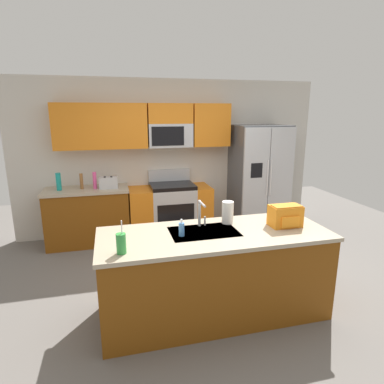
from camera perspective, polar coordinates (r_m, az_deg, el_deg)
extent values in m
plane|color=#66605B|center=(4.09, 2.40, -16.46)|extent=(9.00, 9.00, 0.00)
cube|color=beige|center=(5.67, -3.70, 6.15)|extent=(5.20, 0.10, 2.60)
cube|color=orange|center=(5.34, -19.69, 10.82)|extent=(0.70, 0.32, 0.70)
cube|color=orange|center=(5.32, -11.95, 11.32)|extent=(0.72, 0.32, 0.70)
cube|color=orange|center=(5.57, 3.21, 11.70)|extent=(0.62, 0.32, 0.70)
cube|color=#B7BABF|center=(5.41, -3.92, 9.92)|extent=(0.72, 0.32, 0.38)
cube|color=black|center=(5.24, -4.25, 9.78)|extent=(0.52, 0.01, 0.30)
cube|color=orange|center=(5.40, -3.99, 13.63)|extent=(0.72, 0.32, 0.32)
cube|color=brown|center=(5.44, -17.77, -4.25)|extent=(1.26, 0.60, 0.86)
cube|color=tan|center=(5.32, -18.13, 0.36)|extent=(1.29, 0.63, 0.04)
cube|color=#B7BABF|center=(5.52, -3.44, -3.45)|extent=(0.72, 0.60, 0.84)
cube|color=black|center=(5.22, -2.81, -4.11)|extent=(0.60, 0.01, 0.36)
cube|color=black|center=(5.40, -3.51, 1.11)|extent=(0.72, 0.60, 0.06)
cube|color=#B7BABF|center=(5.63, -4.05, 2.99)|extent=(0.72, 0.06, 0.20)
cube|color=orange|center=(5.45, -9.04, -3.83)|extent=(0.36, 0.60, 0.84)
cube|color=orange|center=(5.63, 1.57, -3.08)|extent=(0.28, 0.60, 0.84)
cube|color=#4C4F54|center=(5.82, 11.58, 2.34)|extent=(0.90, 0.70, 1.85)
cube|color=#B7BABF|center=(5.39, 11.11, 1.46)|extent=(0.44, 0.04, 1.81)
cube|color=#B7BABF|center=(5.60, 15.28, 1.68)|extent=(0.44, 0.04, 1.81)
cylinder|color=silver|center=(5.43, 13.15, 2.44)|extent=(0.02, 0.02, 0.60)
cylinder|color=silver|center=(5.46, 13.71, 2.47)|extent=(0.02, 0.02, 0.60)
cube|color=black|center=(5.33, 11.32, 3.74)|extent=(0.20, 0.00, 0.24)
cube|color=brown|center=(3.46, 3.91, -14.38)|extent=(2.27, 0.85, 0.86)
cube|color=tan|center=(3.27, 4.04, -7.43)|extent=(2.31, 0.89, 0.04)
cube|color=#B7BABF|center=(3.28, 2.10, -7.21)|extent=(0.68, 0.44, 0.03)
cube|color=#B7BABF|center=(5.24, -14.51, 1.62)|extent=(0.28, 0.16, 0.18)
cube|color=black|center=(5.22, -15.12, 2.53)|extent=(0.03, 0.11, 0.01)
cube|color=black|center=(5.22, -14.02, 2.60)|extent=(0.03, 0.11, 0.01)
cylinder|color=brown|center=(5.30, -18.89, 1.80)|extent=(0.05, 0.05, 0.24)
cylinder|color=#EA4C93|center=(5.25, -16.76, 1.96)|extent=(0.06, 0.06, 0.26)
cylinder|color=teal|center=(5.33, -22.44, 1.70)|extent=(0.08, 0.08, 0.27)
cylinder|color=#B7BABF|center=(3.39, 1.31, -3.75)|extent=(0.03, 0.03, 0.28)
cylinder|color=#B7BABF|center=(3.26, 1.80, -2.09)|extent=(0.02, 0.20, 0.02)
cylinder|color=#B7BABF|center=(3.43, 2.27, -5.11)|extent=(0.02, 0.02, 0.10)
cylinder|color=green|center=(2.83, -12.37, -8.86)|extent=(0.08, 0.08, 0.18)
cylinder|color=white|center=(2.78, -12.27, -6.22)|extent=(0.01, 0.03, 0.14)
cylinder|color=#4C8CD8|center=(3.14, -1.85, -6.62)|extent=(0.06, 0.06, 0.13)
cylinder|color=white|center=(3.12, -1.86, -5.16)|extent=(0.02, 0.02, 0.04)
cylinder|color=white|center=(3.50, 6.30, -3.59)|extent=(0.12, 0.12, 0.24)
cube|color=orange|center=(3.53, 16.08, -4.05)|extent=(0.32, 0.20, 0.22)
cube|color=#C7701A|center=(3.49, 16.36, -2.51)|extent=(0.30, 0.14, 0.03)
cube|color=orange|center=(3.46, 16.91, -5.04)|extent=(0.20, 0.03, 0.11)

